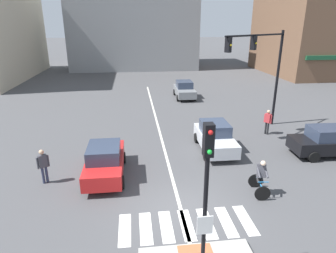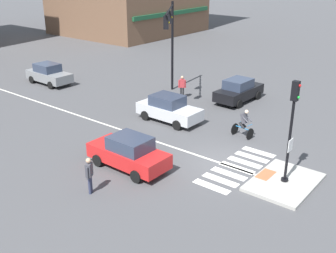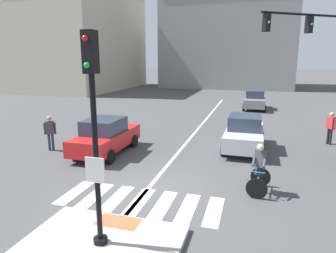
# 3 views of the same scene
# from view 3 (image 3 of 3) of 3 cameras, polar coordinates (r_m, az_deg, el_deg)

# --- Properties ---
(ground_plane) EXTENTS (300.00, 300.00, 0.00)m
(ground_plane) POSITION_cam_3_polar(r_m,az_deg,el_deg) (10.10, -3.67, -12.01)
(ground_plane) COLOR #474749
(traffic_island) EXTENTS (3.61, 2.53, 0.15)m
(traffic_island) POSITION_cam_3_polar(r_m,az_deg,el_deg) (7.46, -12.72, -21.29)
(traffic_island) COLOR #A3A099
(traffic_island) RESTS_ON ground
(tactile_pad_front) EXTENTS (1.10, 0.60, 0.01)m
(tactile_pad_front) POSITION_cam_3_polar(r_m,az_deg,el_deg) (8.11, -9.52, -17.52)
(tactile_pad_front) COLOR #DB5B38
(tactile_pad_front) RESTS_ON traffic_island
(signal_pole) EXTENTS (0.44, 0.38, 4.62)m
(signal_pole) POSITION_cam_3_polar(r_m,az_deg,el_deg) (6.34, -13.99, 0.72)
(signal_pole) COLOR black
(signal_pole) RESTS_ON traffic_island
(crosswalk_stripe_a) EXTENTS (0.44, 1.80, 0.01)m
(crosswalk_stripe_a) POSITION_cam_3_polar(r_m,az_deg,el_deg) (10.36, -17.45, -11.92)
(crosswalk_stripe_a) COLOR silver
(crosswalk_stripe_a) RESTS_ON ground
(crosswalk_stripe_b) EXTENTS (0.44, 1.80, 0.01)m
(crosswalk_stripe_b) POSITION_cam_3_polar(r_m,az_deg,el_deg) (9.99, -13.74, -12.64)
(crosswalk_stripe_b) COLOR silver
(crosswalk_stripe_b) RESTS_ON ground
(crosswalk_stripe_c) EXTENTS (0.44, 1.80, 0.01)m
(crosswalk_stripe_c) POSITION_cam_3_polar(r_m,az_deg,el_deg) (9.66, -9.74, -13.34)
(crosswalk_stripe_c) COLOR silver
(crosswalk_stripe_c) RESTS_ON ground
(crosswalk_stripe_d) EXTENTS (0.44, 1.80, 0.01)m
(crosswalk_stripe_d) POSITION_cam_3_polar(r_m,az_deg,el_deg) (9.38, -5.46, -14.03)
(crosswalk_stripe_d) COLOR silver
(crosswalk_stripe_d) RESTS_ON ground
(crosswalk_stripe_e) EXTENTS (0.44, 1.80, 0.01)m
(crosswalk_stripe_e) POSITION_cam_3_polar(r_m,az_deg,el_deg) (9.16, -0.92, -14.67)
(crosswalk_stripe_e) COLOR silver
(crosswalk_stripe_e) RESTS_ON ground
(crosswalk_stripe_f) EXTENTS (0.44, 1.80, 0.01)m
(crosswalk_stripe_f) POSITION_cam_3_polar(r_m,az_deg,el_deg) (8.99, 3.84, -15.25)
(crosswalk_stripe_f) COLOR silver
(crosswalk_stripe_f) RESTS_ON ground
(crosswalk_stripe_g) EXTENTS (0.44, 1.80, 0.01)m
(crosswalk_stripe_g) POSITION_cam_3_polar(r_m,az_deg,el_deg) (8.89, 8.78, -15.73)
(crosswalk_stripe_g) COLOR silver
(crosswalk_stripe_g) RESTS_ON ground
(lane_centre_line) EXTENTS (0.14, 28.00, 0.01)m
(lane_centre_line) POSITION_cam_3_polar(r_m,az_deg,el_deg) (19.37, 6.11, -0.02)
(lane_centre_line) COLOR silver
(lane_centre_line) RESTS_ON ground
(traffic_light_mast) EXTENTS (5.14, 3.55, 6.59)m
(traffic_light_mast) POSITION_cam_3_polar(r_m,az_deg,el_deg) (17.56, 28.40, 12.51)
(traffic_light_mast) COLOR black
(traffic_light_mast) RESTS_ON ground
(building_corner_left) EXTENTS (16.00, 20.57, 14.93)m
(building_corner_left) POSITION_cam_3_polar(r_m,az_deg,el_deg) (48.30, -17.68, 15.88)
(building_corner_left) COLOR beige
(building_corner_left) RESTS_ON ground
(building_corner_right) EXTENTS (20.16, 14.47, 14.83)m
(building_corner_right) POSITION_cam_3_polar(r_m,az_deg,el_deg) (51.11, 11.50, 15.93)
(building_corner_right) COLOR gray
(building_corner_right) RESTS_ON ground
(car_silver_eastbound_mid) EXTENTS (1.89, 4.13, 1.64)m
(car_silver_eastbound_mid) POSITION_cam_3_polar(r_m,az_deg,el_deg) (14.68, 14.42, -1.19)
(car_silver_eastbound_mid) COLOR silver
(car_silver_eastbound_mid) RESTS_ON ground
(car_grey_eastbound_distant) EXTENTS (1.91, 4.13, 1.64)m
(car_grey_eastbound_distant) POSITION_cam_3_polar(r_m,az_deg,el_deg) (27.23, 16.28, 4.90)
(car_grey_eastbound_distant) COLOR slate
(car_grey_eastbound_distant) RESTS_ON ground
(car_red_westbound_near) EXTENTS (1.87, 4.11, 1.64)m
(car_red_westbound_near) POSITION_cam_3_polar(r_m,az_deg,el_deg) (13.90, -11.83, -1.82)
(car_red_westbound_near) COLOR red
(car_red_westbound_near) RESTS_ON ground
(cyclist) EXTENTS (0.79, 1.16, 1.68)m
(cyclist) POSITION_cam_3_polar(r_m,az_deg,el_deg) (9.98, 17.11, -7.48)
(cyclist) COLOR black
(cyclist) RESTS_ON ground
(pedestrian_at_curb_left) EXTENTS (0.49, 0.37, 1.67)m
(pedestrian_at_curb_left) POSITION_cam_3_polar(r_m,az_deg,el_deg) (15.06, -21.65, -0.67)
(pedestrian_at_curb_left) COLOR #2D334C
(pedestrian_at_curb_left) RESTS_ON ground
(pedestrian_waiting_far_side) EXTENTS (0.39, 0.46, 1.67)m
(pedestrian_waiting_far_side) POSITION_cam_3_polar(r_m,az_deg,el_deg) (17.12, 28.70, 0.16)
(pedestrian_waiting_far_side) COLOR black
(pedestrian_waiting_far_side) RESTS_ON ground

